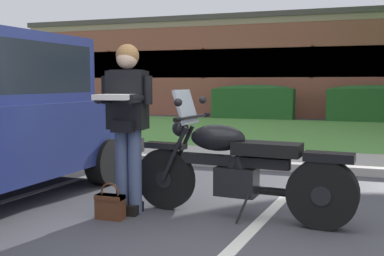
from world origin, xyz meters
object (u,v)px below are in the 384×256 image
object	(u,v)px
motorcycle	(247,169)
handbag	(110,204)
rider_person	(127,114)
brick_building	(321,69)
hedge_left	(253,101)
hedge_center_left	(374,103)

from	to	relation	value
motorcycle	handbag	xyz separation A→B (m)	(-1.25, -0.45, -0.34)
rider_person	brick_building	bearing A→B (deg)	87.46
hedge_left	hedge_center_left	xyz separation A→B (m)	(4.01, -0.00, 0.00)
rider_person	hedge_center_left	distance (m)	12.38
motorcycle	hedge_center_left	world-z (taller)	motorcycle
motorcycle	hedge_left	xyz separation A→B (m)	(-2.26, 11.82, 0.16)
hedge_left	brick_building	distance (m)	7.16
motorcycle	hedge_center_left	size ratio (longest dim) A/B	0.75
motorcycle	hedge_left	distance (m)	12.03
motorcycle	handbag	distance (m)	1.37
hedge_left	brick_building	xyz separation A→B (m)	(1.92, 6.76, 1.33)
hedge_left	brick_building	size ratio (longest dim) A/B	0.12
hedge_center_left	hedge_left	bearing A→B (deg)	180.00
rider_person	brick_building	size ratio (longest dim) A/B	0.07
brick_building	motorcycle	bearing A→B (deg)	-88.95
rider_person	handbag	bearing A→B (deg)	-107.35
rider_person	handbag	size ratio (longest dim) A/B	4.74
hedge_center_left	handbag	bearing A→B (deg)	-103.71
hedge_center_left	brick_building	size ratio (longest dim) A/B	0.12
motorcycle	brick_building	world-z (taller)	brick_building
hedge_left	hedge_center_left	bearing A→B (deg)	-0.00
handbag	hedge_left	distance (m)	12.32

